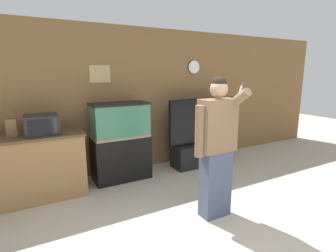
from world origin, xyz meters
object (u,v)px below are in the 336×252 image
counter_island (37,167)px  person_standing (216,146)px  aquarium_on_stand (121,142)px  knife_block (11,127)px  microwave (42,125)px  tv_on_stand (203,145)px

counter_island → person_standing: (1.93, -1.62, 0.44)m
counter_island → aquarium_on_stand: bearing=3.9°
counter_island → knife_block: knife_block is taller
aquarium_on_stand → knife_block: bearing=-177.0°
microwave → person_standing: person_standing is taller
tv_on_stand → person_standing: size_ratio=0.86×
knife_block → aquarium_on_stand: size_ratio=0.27×
counter_island → microwave: microwave is taller
microwave → tv_on_stand: (2.83, 0.02, -0.70)m
knife_block → tv_on_stand: bearing=-0.1°
microwave → aquarium_on_stand: (1.18, 0.11, -0.43)m
microwave → knife_block: (-0.37, 0.03, -0.01)m
tv_on_stand → aquarium_on_stand: bearing=177.0°
tv_on_stand → person_standing: person_standing is taller
knife_block → person_standing: bearing=-36.6°
tv_on_stand → microwave: bearing=-179.6°
microwave → aquarium_on_stand: bearing=5.3°
counter_island → person_standing: size_ratio=0.74×
counter_island → microwave: (0.11, -0.02, 0.61)m
knife_block → tv_on_stand: tv_on_stand is taller
knife_block → aquarium_on_stand: bearing=3.0°
knife_block → person_standing: 2.74m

